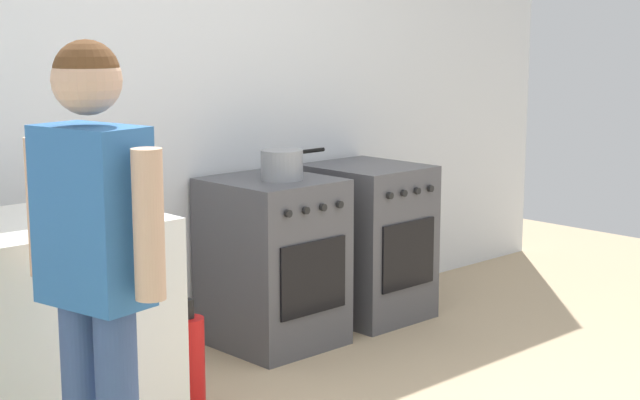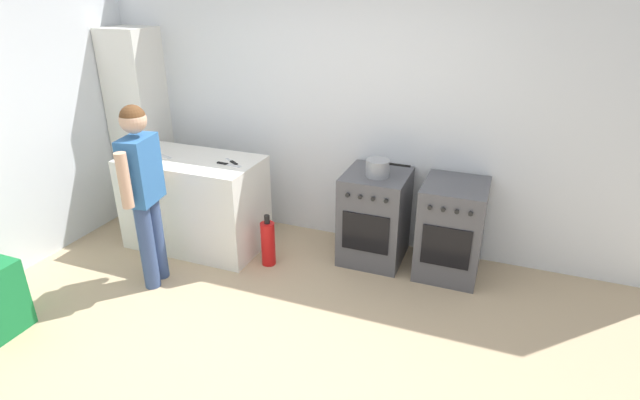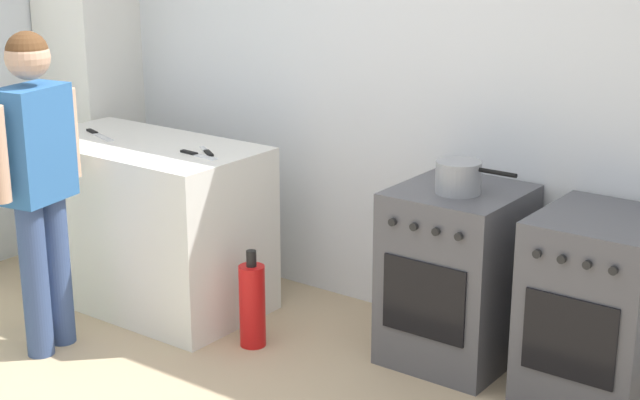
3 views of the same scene
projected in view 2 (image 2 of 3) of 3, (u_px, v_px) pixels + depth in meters
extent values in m
plane|color=tan|center=(265.00, 352.00, 3.55)|extent=(8.00, 8.00, 0.00)
cube|color=silver|center=(354.00, 111.00, 4.69)|extent=(6.00, 0.10, 2.60)
cube|color=silver|center=(6.00, 125.00, 4.23)|extent=(0.10, 3.10, 2.60)
cube|color=silver|center=(195.00, 202.00, 4.84)|extent=(1.30, 0.70, 0.90)
cube|color=#4C4C51|center=(375.00, 216.00, 4.61)|extent=(0.56, 0.60, 0.85)
cube|color=black|center=(365.00, 233.00, 4.36)|extent=(0.42, 0.01, 0.36)
cylinder|color=black|center=(359.00, 177.00, 4.38)|extent=(0.18, 0.18, 0.01)
cylinder|color=black|center=(387.00, 180.00, 4.30)|extent=(0.18, 0.18, 0.01)
cylinder|color=black|center=(367.00, 168.00, 4.58)|extent=(0.18, 0.18, 0.01)
cylinder|color=black|center=(394.00, 171.00, 4.50)|extent=(0.18, 0.18, 0.01)
cylinder|color=black|center=(348.00, 195.00, 4.27)|extent=(0.04, 0.02, 0.04)
cylinder|color=black|center=(360.00, 197.00, 4.23)|extent=(0.04, 0.02, 0.04)
cylinder|color=black|center=(373.00, 199.00, 4.20)|extent=(0.04, 0.02, 0.04)
cylinder|color=black|center=(386.00, 201.00, 4.16)|extent=(0.04, 0.02, 0.04)
cube|color=#4C4C51|center=(451.00, 229.00, 4.38)|extent=(0.54, 0.60, 0.85)
cube|color=black|center=(446.00, 247.00, 4.13)|extent=(0.40, 0.01, 0.36)
cylinder|color=black|center=(440.00, 188.00, 4.15)|extent=(0.17, 0.17, 0.01)
cylinder|color=black|center=(470.00, 192.00, 4.07)|extent=(0.17, 0.17, 0.01)
cylinder|color=black|center=(444.00, 178.00, 4.35)|extent=(0.17, 0.17, 0.01)
cylinder|color=black|center=(473.00, 182.00, 4.27)|extent=(0.17, 0.17, 0.01)
cylinder|color=black|center=(430.00, 208.00, 4.04)|extent=(0.04, 0.02, 0.04)
cylinder|color=black|center=(443.00, 210.00, 4.00)|extent=(0.04, 0.02, 0.04)
cylinder|color=black|center=(457.00, 212.00, 3.97)|extent=(0.04, 0.02, 0.04)
cylinder|color=black|center=(471.00, 214.00, 3.93)|extent=(0.04, 0.02, 0.04)
cylinder|color=gray|center=(378.00, 168.00, 4.35)|extent=(0.21, 0.21, 0.15)
cylinder|color=black|center=(400.00, 165.00, 4.27)|extent=(0.18, 0.02, 0.02)
cube|color=silver|center=(164.00, 156.00, 4.71)|extent=(0.20, 0.10, 0.01)
cube|color=black|center=(155.00, 153.00, 4.80)|extent=(0.11, 0.06, 0.01)
cube|color=silver|center=(234.00, 166.00, 4.47)|extent=(0.14, 0.05, 0.01)
cube|color=black|center=(222.00, 163.00, 4.52)|extent=(0.11, 0.04, 0.01)
cube|color=silver|center=(229.00, 160.00, 4.61)|extent=(0.10, 0.08, 0.01)
cube|color=black|center=(234.00, 163.00, 4.53)|extent=(0.11, 0.08, 0.01)
cylinder|color=#384C7A|center=(147.00, 247.00, 4.17)|extent=(0.13, 0.13, 0.77)
cylinder|color=#384C7A|center=(157.00, 238.00, 4.31)|extent=(0.13, 0.13, 0.77)
cube|color=#2D609E|center=(141.00, 170.00, 3.97)|extent=(0.26, 0.37, 0.54)
cylinder|color=tan|center=(124.00, 181.00, 3.76)|extent=(0.09, 0.09, 0.44)
cylinder|color=tan|center=(155.00, 160.00, 4.19)|extent=(0.09, 0.09, 0.44)
sphere|color=tan|center=(133.00, 120.00, 3.81)|extent=(0.21, 0.21, 0.21)
sphere|color=brown|center=(133.00, 118.00, 3.80)|extent=(0.20, 0.20, 0.20)
cylinder|color=red|center=(268.00, 244.00, 4.58)|extent=(0.13, 0.13, 0.42)
cylinder|color=black|center=(267.00, 219.00, 4.48)|extent=(0.05, 0.05, 0.08)
cube|color=silver|center=(141.00, 125.00, 5.34)|extent=(0.48, 0.44, 2.00)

